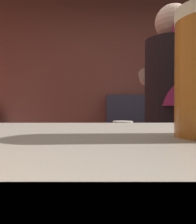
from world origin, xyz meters
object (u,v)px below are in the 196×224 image
mixing_bowl (123,124)px  bartender (172,120)px  chefs_knife (191,126)px  bottle_soy (151,90)px  bottle_vinegar (166,89)px

mixing_bowl → bartender: bearing=-58.6°
chefs_knife → bottle_soy: bottle_soy is taller
chefs_knife → bottle_vinegar: bottle_vinegar is taller
mixing_bowl → bottle_vinegar: bottle_vinegar is taller
bottle_soy → bottle_vinegar: 0.20m
bartender → bottle_soy: (0.23, 1.62, 0.30)m
mixing_bowl → bottle_soy: (0.49, 1.19, 0.35)m
bottle_soy → mixing_bowl: bearing=-112.5°
mixing_bowl → bottle_vinegar: bearing=60.0°
bartender → bottle_vinegar: bearing=-2.9°
mixing_bowl → bottle_soy: bottle_soy is taller
chefs_knife → bottle_soy: 1.27m
bartender → bottle_vinegar: 1.72m
bottle_soy → bartender: bearing=-98.1°
chefs_knife → bottle_vinegar: (0.15, 1.22, 0.39)m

